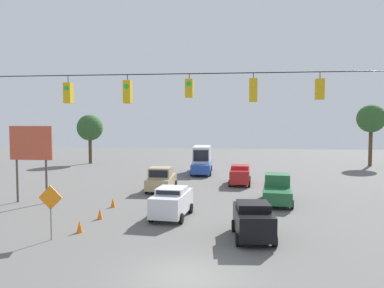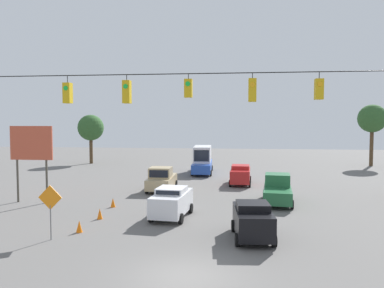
# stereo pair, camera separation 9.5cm
# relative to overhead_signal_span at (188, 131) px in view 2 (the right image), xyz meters

# --- Properties ---
(ground_plane) EXTENTS (140.00, 140.00, 0.00)m
(ground_plane) POSITION_rel_overhead_signal_span_xyz_m (-0.03, 1.49, -5.69)
(ground_plane) COLOR #605E5B
(overhead_signal_span) EXTENTS (22.62, 0.38, 8.56)m
(overhead_signal_span) POSITION_rel_overhead_signal_span_xyz_m (0.00, 0.00, 0.00)
(overhead_signal_span) COLOR slate
(overhead_signal_span) RESTS_ON ground_plane
(pickup_truck_tan_withflow_far) EXTENTS (2.30, 5.14, 2.12)m
(pickup_truck_tan_withflow_far) POSITION_rel_overhead_signal_span_xyz_m (4.45, -16.54, -4.72)
(pickup_truck_tan_withflow_far) COLOR tan
(pickup_truck_tan_withflow_far) RESTS_ON ground_plane
(sedan_red_oncoming_deep) EXTENTS (2.19, 4.48, 1.88)m
(sedan_red_oncoming_deep) POSITION_rel_overhead_signal_span_xyz_m (-2.51, -20.53, -4.71)
(sedan_red_oncoming_deep) COLOR red
(sedan_red_oncoming_deep) RESTS_ON ground_plane
(pickup_truck_green_oncoming_far) EXTENTS (2.58, 5.40, 2.12)m
(pickup_truck_green_oncoming_far) POSITION_rel_overhead_signal_span_xyz_m (-5.17, -12.62, -4.72)
(pickup_truck_green_oncoming_far) COLOR #236038
(pickup_truck_green_oncoming_far) RESTS_ON ground_plane
(sedan_black_crossing_near) EXTENTS (2.25, 3.98, 1.91)m
(sedan_black_crossing_near) POSITION_rel_overhead_signal_span_xyz_m (-2.93, -3.66, -4.70)
(sedan_black_crossing_near) COLOR black
(sedan_black_crossing_near) RESTS_ON ground_plane
(box_truck_blue_withflow_deep) EXTENTS (2.53, 7.45, 3.17)m
(box_truck_blue_withflow_deep) POSITION_rel_overhead_signal_span_xyz_m (1.87, -28.23, -4.15)
(box_truck_blue_withflow_deep) COLOR #234CB2
(box_truck_blue_withflow_deep) RESTS_ON ground_plane
(sedan_white_withflow_mid) EXTENTS (2.41, 4.36, 1.93)m
(sedan_white_withflow_mid) POSITION_rel_overhead_signal_span_xyz_m (1.98, -7.45, -4.69)
(sedan_white_withflow_mid) COLOR silver
(sedan_white_withflow_mid) RESTS_ON ground_plane
(traffic_cone_nearest) EXTENTS (0.35, 0.35, 0.66)m
(traffic_cone_nearest) POSITION_rel_overhead_signal_span_xyz_m (6.49, -3.67, -5.36)
(traffic_cone_nearest) COLOR orange
(traffic_cone_nearest) RESTS_ON ground_plane
(traffic_cone_second) EXTENTS (0.35, 0.35, 0.66)m
(traffic_cone_second) POSITION_rel_overhead_signal_span_xyz_m (6.39, -6.52, -5.36)
(traffic_cone_second) COLOR orange
(traffic_cone_second) RESTS_ON ground_plane
(traffic_cone_third) EXTENTS (0.35, 0.35, 0.66)m
(traffic_cone_third) POSITION_rel_overhead_signal_span_xyz_m (6.63, -9.76, -5.36)
(traffic_cone_third) COLOR orange
(traffic_cone_third) RESTS_ON ground_plane
(roadside_billboard) EXTENTS (3.31, 0.16, 5.77)m
(roadside_billboard) POSITION_rel_overhead_signal_span_xyz_m (13.18, -10.60, -1.60)
(roadside_billboard) COLOR #4C473D
(roadside_billboard) RESTS_ON ground_plane
(work_zone_sign) EXTENTS (1.27, 0.06, 2.84)m
(work_zone_sign) POSITION_rel_overhead_signal_span_xyz_m (7.41, -2.27, -3.71)
(work_zone_sign) COLOR slate
(work_zone_sign) RESTS_ON ground_plane
(tree_horizon_left) EXTENTS (3.81, 3.81, 8.42)m
(tree_horizon_left) POSITION_rel_overhead_signal_span_xyz_m (-20.51, -37.82, 0.73)
(tree_horizon_left) COLOR #4C3823
(tree_horizon_left) RESTS_ON ground_plane
(tree_horizon_right) EXTENTS (3.73, 3.73, 7.08)m
(tree_horizon_right) POSITION_rel_overhead_signal_span_xyz_m (18.84, -36.34, -0.54)
(tree_horizon_right) COLOR #4C3823
(tree_horizon_right) RESTS_ON ground_plane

